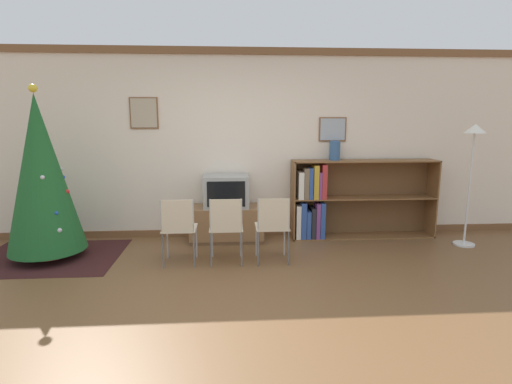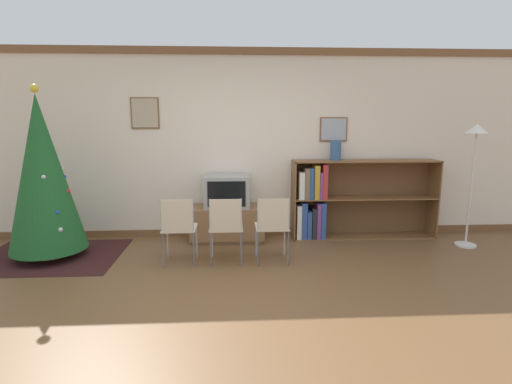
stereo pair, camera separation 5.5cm
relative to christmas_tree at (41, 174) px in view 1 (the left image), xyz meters
name	(u,v)px [view 1 (the left image)]	position (x,y,z in m)	size (l,w,h in m)	color
ground_plane	(240,301)	(2.36, -1.37, -1.06)	(24.00, 24.00, 0.00)	brown
wall_back	(235,145)	(2.36, 0.87, 0.29)	(9.13, 0.11, 2.70)	silver
area_rug	(50,257)	(0.00, 0.00, -1.06)	(1.73, 1.36, 0.01)	#381919
christmas_tree	(41,174)	(0.00, 0.00, 0.00)	(0.92, 0.92, 2.12)	maroon
tv_console	(227,223)	(2.23, 0.56, -0.81)	(1.03, 0.48, 0.50)	brown
television	(226,191)	(2.23, 0.55, -0.34)	(0.63, 0.47, 0.45)	#9E9E99
folding_chair_left	(179,227)	(1.68, -0.38, -0.59)	(0.40, 0.40, 0.82)	beige
folding_chair_center	(226,226)	(2.23, -0.38, -0.59)	(0.40, 0.40, 0.82)	beige
folding_chair_right	(273,225)	(2.79, -0.38, -0.59)	(0.40, 0.40, 0.82)	beige
bookshelf	(337,200)	(3.84, 0.63, -0.51)	(2.10, 0.36, 1.14)	brown
vase	(335,150)	(3.80, 0.67, 0.22)	(0.16, 0.16, 0.28)	#335684
standing_lamp	(473,153)	(5.52, 0.13, 0.21)	(0.28, 0.28, 1.66)	silver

